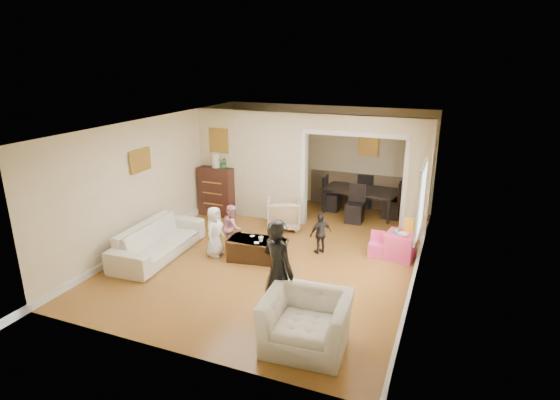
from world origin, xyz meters
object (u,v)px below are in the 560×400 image
at_px(coffee_cup, 261,239).
at_px(child_kneel_b, 232,227).
at_px(dresser, 218,191).
at_px(cyan_cup, 396,231).
at_px(armchair_back, 284,214).
at_px(dining_table, 360,202).
at_px(child_toddler, 321,233).
at_px(play_table, 400,246).
at_px(adult_person, 278,271).
at_px(table_lamp, 216,160).
at_px(armchair_front, 306,322).
at_px(child_kneel_a, 215,232).
at_px(sofa, 158,240).
at_px(coffee_table, 257,250).

relative_size(coffee_cup, child_kneel_b, 0.11).
height_order(dresser, cyan_cup, dresser).
height_order(armchair_back, dining_table, armchair_back).
bearing_deg(child_toddler, play_table, 143.46).
bearing_deg(cyan_cup, play_table, 26.57).
bearing_deg(armchair_back, coffee_cup, 76.29).
distance_m(play_table, adult_person, 3.26).
height_order(table_lamp, coffee_cup, table_lamp).
bearing_deg(child_kneel_b, table_lamp, 7.04).
height_order(table_lamp, play_table, table_lamp).
xyz_separation_m(dresser, play_table, (4.61, -0.97, -0.34)).
xyz_separation_m(armchair_front, dresser, (-3.80, 4.33, 0.23)).
bearing_deg(play_table, child_toddler, -166.59).
bearing_deg(child_kneel_a, dresser, 28.14).
bearing_deg(cyan_cup, sofa, -159.71).
xyz_separation_m(armchair_front, child_kneel_a, (-2.61, 2.10, 0.14)).
distance_m(sofa, play_table, 4.77).
bearing_deg(adult_person, coffee_cup, -32.63).
bearing_deg(child_kneel_a, table_lamp, 28.14).
distance_m(coffee_cup, cyan_cup, 2.62).
bearing_deg(table_lamp, adult_person, -50.33).
xyz_separation_m(cyan_cup, adult_person, (-1.31, -2.84, 0.24)).
bearing_deg(coffee_table, child_toddler, 35.54).
distance_m(table_lamp, coffee_cup, 3.16).
bearing_deg(child_toddler, child_kneel_a, -24.60).
height_order(sofa, dining_table, sofa).
distance_m(coffee_table, child_kneel_a, 0.91).
height_order(sofa, play_table, sofa).
relative_size(play_table, cyan_cup, 6.75).
relative_size(play_table, child_kneel_b, 0.57).
bearing_deg(table_lamp, sofa, -86.99).
xyz_separation_m(sofa, dining_table, (3.19, 3.96, -0.00)).
bearing_deg(cyan_cup, coffee_cup, -154.85).
relative_size(dresser, adult_person, 0.75).
bearing_deg(dining_table, armchair_front, -78.19).
bearing_deg(child_kneel_a, child_toddler, -64.60).
distance_m(dresser, coffee_cup, 3.02).
bearing_deg(coffee_cup, dining_table, 71.05).
xyz_separation_m(play_table, child_toddler, (-1.52, -0.36, 0.16)).
bearing_deg(table_lamp, dining_table, 21.69).
bearing_deg(sofa, cyan_cup, -72.30).
height_order(sofa, armchair_back, armchair_back).
height_order(dining_table, child_toddler, child_toddler).
distance_m(table_lamp, dining_table, 3.73).
xyz_separation_m(dining_table, child_toddler, (-0.23, -2.65, 0.10)).
relative_size(coffee_cup, child_kneel_a, 0.10).
relative_size(table_lamp, adult_person, 0.23).
bearing_deg(cyan_cup, adult_person, -114.66).
bearing_deg(child_kneel_a, dining_table, -30.96).
bearing_deg(play_table, dresser, 168.15).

